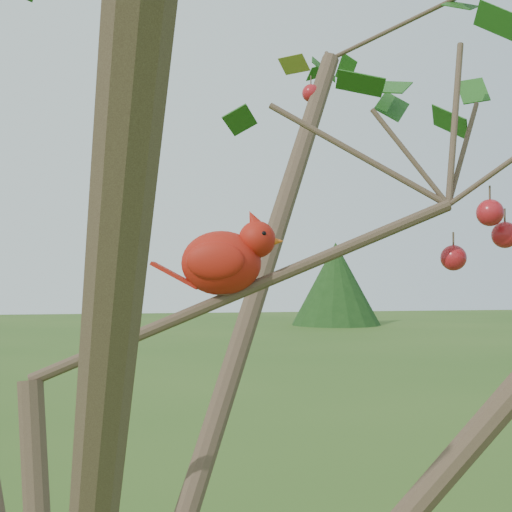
% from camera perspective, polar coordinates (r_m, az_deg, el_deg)
% --- Properties ---
extents(crabapple_tree, '(2.35, 2.05, 2.95)m').
position_cam_1_polar(crabapple_tree, '(0.91, -13.74, 0.13)').
color(crabapple_tree, '#3B2920').
rests_on(crabapple_tree, ground).
extents(cardinal, '(0.19, 0.11, 0.13)m').
position_cam_1_polar(cardinal, '(1.02, -2.45, -0.29)').
color(cardinal, red).
rests_on(cardinal, ground).
extents(distant_trees, '(45.49, 15.80, 3.57)m').
position_cam_1_polar(distant_trees, '(24.09, -12.17, -2.82)').
color(distant_trees, '#3B2920').
rests_on(distant_trees, ground).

